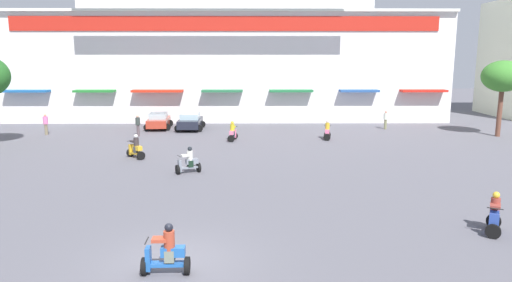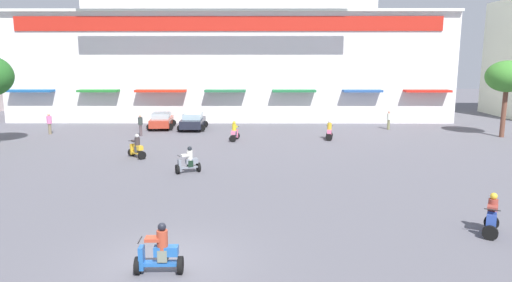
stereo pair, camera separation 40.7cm
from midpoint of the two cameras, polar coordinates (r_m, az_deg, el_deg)
The scene contains 14 objects.
ground_plane at distance 27.34m, azimuth -6.04°, elevation -2.96°, with size 128.00×128.00×0.00m, color #5B5A62.
colonial_building at distance 49.22m, azimuth -3.71°, elevation 13.56°, with size 42.50×15.35×20.63m.
plaza_tree_1 at distance 41.00m, azimuth 27.81°, elevation 6.98°, with size 3.20×3.13×5.96m.
parked_car_0 at distance 41.58m, azimuth -12.14°, elevation 2.46°, with size 2.49×4.02×1.39m.
parked_car_1 at distance 40.47m, azimuth -8.36°, elevation 2.39°, with size 2.39×3.82×1.40m.
scooter_rider_0 at distance 35.74m, azimuth 8.43°, elevation 1.17°, with size 0.75×1.38×1.54m.
scooter_rider_1 at distance 29.85m, azimuth -14.94°, elevation -0.88°, with size 1.36×1.41×1.54m.
scooter_rider_2 at distance 18.83m, azimuth 26.66°, elevation -8.23°, with size 1.08×1.41×1.52m.
scooter_rider_3 at distance 25.51m, azimuth -8.74°, elevation -2.61°, with size 1.42×1.02×1.47m.
scooter_rider_4 at distance 14.15m, azimuth -11.79°, elevation -13.37°, with size 1.40×0.56×1.57m.
scooter_rider_9 at distance 34.88m, azimuth -3.22°, elevation 1.03°, with size 0.75×1.44×1.51m.
pedestrian_0 at distance 41.83m, azimuth 15.36°, elevation 2.67°, with size 0.49×0.49×1.63m.
pedestrian_1 at distance 41.20m, azimuth -24.68°, elevation 2.02°, with size 0.44×0.44×1.70m.
pedestrian_2 at distance 37.94m, azimuth -14.60°, elevation 2.02°, with size 0.51×0.51×1.72m.
Camera 1 is at (2.41, -13.48, 6.30)m, focal length 32.58 mm.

